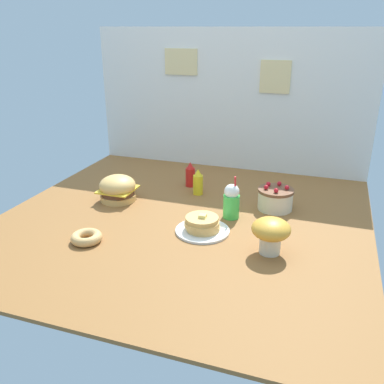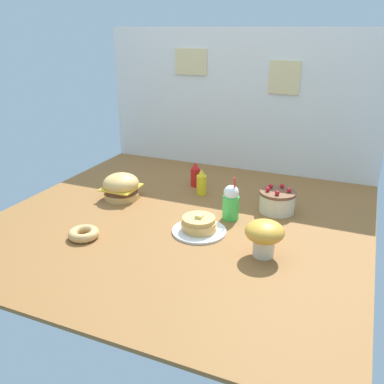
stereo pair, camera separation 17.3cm
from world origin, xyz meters
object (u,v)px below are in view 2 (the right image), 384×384
(layer_cake, at_px, (277,201))
(mustard_bottle, at_px, (202,183))
(mushroom_stool, at_px, (264,235))
(pancake_stack, at_px, (199,226))
(donut_pink_glaze, at_px, (84,233))
(ketchup_bottle, at_px, (195,175))
(burger, at_px, (121,187))
(cream_soda_cup, at_px, (231,202))

(layer_cake, bearing_deg, mustard_bottle, 171.39)
(mustard_bottle, height_order, mushroom_stool, mushroom_stool)
(pancake_stack, xyz_separation_m, donut_pink_glaze, (-0.54, -0.31, -0.01))
(donut_pink_glaze, bearing_deg, mustard_bottle, 67.27)
(ketchup_bottle, bearing_deg, burger, -132.25)
(cream_soda_cup, relative_size, donut_pink_glaze, 1.61)
(ketchup_bottle, height_order, mustard_bottle, same)
(burger, xyz_separation_m, cream_soda_cup, (0.76, -0.02, 0.02))
(cream_soda_cup, bearing_deg, pancake_stack, -114.43)
(mushroom_stool, bearing_deg, burger, 160.95)
(burger, xyz_separation_m, mushroom_stool, (1.04, -0.36, 0.03))
(mustard_bottle, xyz_separation_m, mushroom_stool, (0.58, -0.63, 0.03))
(pancake_stack, height_order, ketchup_bottle, ketchup_bottle)
(burger, height_order, mustard_bottle, mustard_bottle)
(burger, height_order, pancake_stack, burger)
(cream_soda_cup, distance_m, mushroom_stool, 0.44)
(pancake_stack, distance_m, layer_cake, 0.56)
(layer_cake, relative_size, mushroom_stool, 1.13)
(pancake_stack, height_order, donut_pink_glaze, pancake_stack)
(burger, distance_m, ketchup_bottle, 0.54)
(cream_soda_cup, distance_m, donut_pink_glaze, 0.85)
(pancake_stack, relative_size, cream_soda_cup, 1.13)
(layer_cake, xyz_separation_m, ketchup_bottle, (-0.63, 0.21, 0.01))
(burger, bearing_deg, ketchup_bottle, 47.75)
(ketchup_bottle, bearing_deg, mustard_bottle, -52.15)
(burger, height_order, donut_pink_glaze, burger)
(cream_soda_cup, xyz_separation_m, mushroom_stool, (0.28, -0.34, 0.01))
(mustard_bottle, relative_size, donut_pink_glaze, 1.08)
(layer_cake, xyz_separation_m, mushroom_stool, (0.05, -0.55, 0.05))
(burger, relative_size, cream_soda_cup, 0.88)
(layer_cake, height_order, mushroom_stool, mushroom_stool)
(pancake_stack, bearing_deg, burger, 158.98)
(donut_pink_glaze, bearing_deg, layer_cake, 40.50)
(burger, xyz_separation_m, layer_cake, (0.99, 0.19, -0.01))
(layer_cake, relative_size, cream_soda_cup, 0.83)
(burger, bearing_deg, layer_cake, 10.87)
(mustard_bottle, height_order, cream_soda_cup, cream_soda_cup)
(donut_pink_glaze, bearing_deg, pancake_stack, 29.47)
(layer_cake, xyz_separation_m, mustard_bottle, (-0.53, 0.08, 0.01))
(pancake_stack, bearing_deg, layer_cake, 52.95)
(burger, relative_size, pancake_stack, 0.78)
(burger, distance_m, pancake_stack, 0.70)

